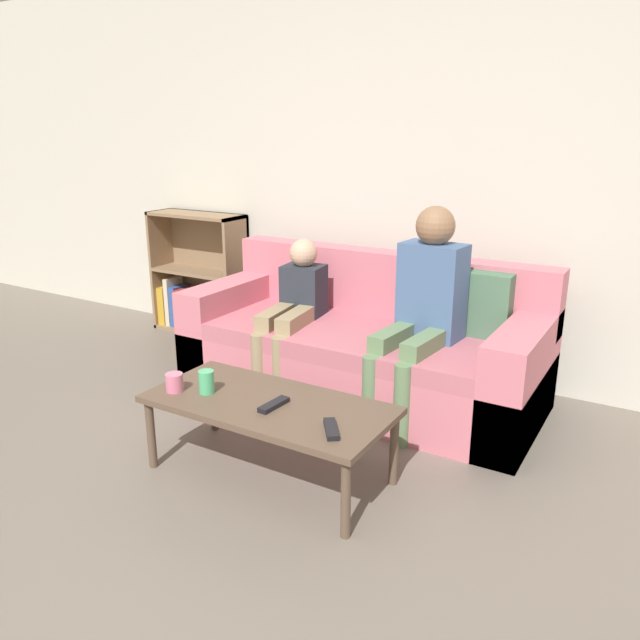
{
  "coord_description": "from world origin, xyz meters",
  "views": [
    {
      "loc": [
        1.54,
        -0.9,
        1.56
      ],
      "look_at": [
        -0.01,
        1.69,
        0.62
      ],
      "focal_mm": 35.0,
      "sensor_mm": 36.0,
      "label": 1
    }
  ],
  "objects": [
    {
      "name": "person_child",
      "position": [
        -0.44,
        2.11,
        0.53
      ],
      "size": [
        0.31,
        0.63,
        0.91
      ],
      "rotation": [
        0.0,
        0.0,
        0.13
      ],
      "color": "#9E8966",
      "rests_on": "ground_plane"
    },
    {
      "name": "couch",
      "position": [
        -0.03,
        2.24,
        0.28
      ],
      "size": [
        2.1,
        0.88,
        0.83
      ],
      "color": "#D1707F",
      "rests_on": "ground_plane"
    },
    {
      "name": "cup_near",
      "position": [
        -0.28,
        1.12,
        0.43
      ],
      "size": [
        0.07,
        0.07,
        0.11
      ],
      "color": "#4CB77A",
      "rests_on": "coffee_table"
    },
    {
      "name": "tv_remote_0",
      "position": [
        0.08,
        1.16,
        0.38
      ],
      "size": [
        0.06,
        0.17,
        0.02
      ],
      "rotation": [
        0.0,
        0.0,
        -0.08
      ],
      "color": "black",
      "rests_on": "coffee_table"
    },
    {
      "name": "cup_far",
      "position": [
        -0.42,
        1.06,
        0.42
      ],
      "size": [
        0.08,
        0.08,
        0.09
      ],
      "color": "pink",
      "rests_on": "coffee_table"
    },
    {
      "name": "bookshelf",
      "position": [
        -1.7,
        2.69,
        0.34
      ],
      "size": [
        0.78,
        0.28,
        0.93
      ],
      "color": "#8E7051",
      "rests_on": "ground_plane"
    },
    {
      "name": "person_adult",
      "position": [
        0.37,
        2.16,
        0.67
      ],
      "size": [
        0.36,
        0.64,
        1.16
      ],
      "rotation": [
        0.0,
        0.0,
        -0.09
      ],
      "color": "#66845B",
      "rests_on": "ground_plane"
    },
    {
      "name": "wall_back",
      "position": [
        0.0,
        2.85,
        1.3
      ],
      "size": [
        12.0,
        0.06,
        2.6
      ],
      "color": "beige",
      "rests_on": "ground_plane"
    },
    {
      "name": "coffee_table",
      "position": [
        0.02,
        1.19,
        0.34
      ],
      "size": [
        1.13,
        0.53,
        0.37
      ],
      "color": "brown",
      "rests_on": "ground_plane"
    },
    {
      "name": "tv_remote_1",
      "position": [
        0.41,
        1.08,
        0.38
      ],
      "size": [
        0.14,
        0.17,
        0.02
      ],
      "rotation": [
        0.0,
        0.0,
        0.63
      ],
      "color": "black",
      "rests_on": "coffee_table"
    }
  ]
}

